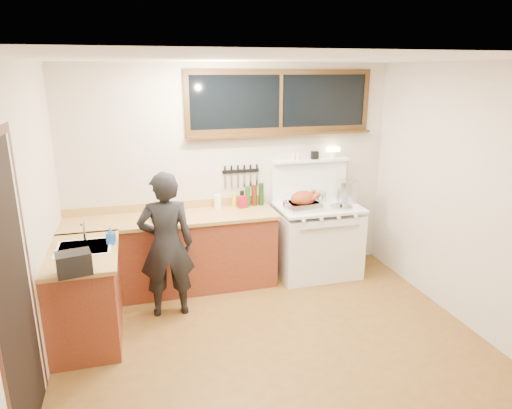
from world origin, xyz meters
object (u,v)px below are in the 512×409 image
object	(u,v)px
vintage_stove	(317,238)
cutting_board	(167,214)
man	(166,245)
roast_turkey	(303,202)

from	to	relation	value
vintage_stove	cutting_board	bearing A→B (deg)	-179.70
man	cutting_board	world-z (taller)	man
cutting_board	roast_turkey	bearing A→B (deg)	-3.87
vintage_stove	roast_turkey	size ratio (longest dim) A/B	3.61
vintage_stove	man	size ratio (longest dim) A/B	1.01
man	roast_turkey	distance (m)	1.72
vintage_stove	cutting_board	xyz separation A→B (m)	(-1.85, -0.01, 0.49)
man	cutting_board	xyz separation A→B (m)	(0.06, 0.51, 0.17)
vintage_stove	man	world-z (taller)	vintage_stove
man	roast_turkey	bearing A→B (deg)	13.77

